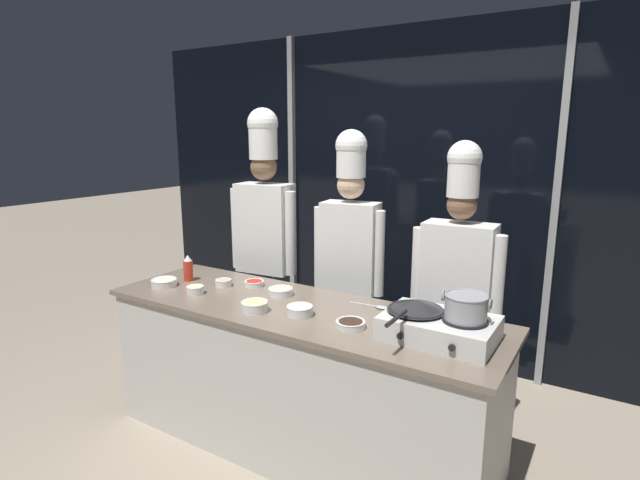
{
  "coord_description": "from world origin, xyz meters",
  "views": [
    {
      "loc": [
        1.55,
        -2.25,
        1.88
      ],
      "look_at": [
        0.0,
        0.25,
        1.24
      ],
      "focal_mm": 28.0,
      "sensor_mm": 36.0,
      "label": 1
    }
  ],
  "objects_px": {
    "prep_bowl_soy_glaze": "(351,324)",
    "chef_sous": "(350,244)",
    "prep_bowl_bell_pepper": "(254,283)",
    "prep_bowl_ginger": "(255,306)",
    "stock_pot": "(466,306)",
    "serving_spoon_slotted": "(377,307)",
    "prep_bowl_chicken": "(281,291)",
    "portable_stove": "(439,327)",
    "prep_bowl_onion": "(300,310)",
    "frying_pan": "(416,305)",
    "squeeze_bottle_chili": "(188,269)",
    "prep_bowl_shrimp": "(223,282)",
    "chef_head": "(265,223)",
    "prep_bowl_noodles": "(195,289)",
    "prep_bowl_bean_sprouts": "(164,282)",
    "chef_line": "(458,272)"
  },
  "relations": [
    {
      "from": "chef_head",
      "to": "prep_bowl_soy_glaze",
      "type": "bearing_deg",
      "value": 140.21
    },
    {
      "from": "squeeze_bottle_chili",
      "to": "prep_bowl_ginger",
      "type": "xyz_separation_m",
      "value": [
        0.76,
        -0.23,
        -0.05
      ]
    },
    {
      "from": "chef_head",
      "to": "portable_stove",
      "type": "bearing_deg",
      "value": 151.01
    },
    {
      "from": "prep_bowl_chicken",
      "to": "serving_spoon_slotted",
      "type": "height_order",
      "value": "prep_bowl_chicken"
    },
    {
      "from": "prep_bowl_noodles",
      "to": "prep_bowl_onion",
      "type": "xyz_separation_m",
      "value": [
        0.77,
        0.03,
        0.0
      ]
    },
    {
      "from": "serving_spoon_slotted",
      "to": "chef_sous",
      "type": "distance_m",
      "value": 0.67
    },
    {
      "from": "squeeze_bottle_chili",
      "to": "chef_sous",
      "type": "relative_size",
      "value": 0.09
    },
    {
      "from": "prep_bowl_onion",
      "to": "serving_spoon_slotted",
      "type": "bearing_deg",
      "value": 47.1
    },
    {
      "from": "prep_bowl_ginger",
      "to": "prep_bowl_shrimp",
      "type": "distance_m",
      "value": 0.54
    },
    {
      "from": "frying_pan",
      "to": "prep_bowl_shrimp",
      "type": "distance_m",
      "value": 1.37
    },
    {
      "from": "prep_bowl_bell_pepper",
      "to": "prep_bowl_soy_glaze",
      "type": "bearing_deg",
      "value": -18.62
    },
    {
      "from": "stock_pot",
      "to": "prep_bowl_noodles",
      "type": "xyz_separation_m",
      "value": [
        -1.64,
        -0.12,
        -0.16
      ]
    },
    {
      "from": "prep_bowl_noodles",
      "to": "serving_spoon_slotted",
      "type": "bearing_deg",
      "value": 18.66
    },
    {
      "from": "prep_bowl_ginger",
      "to": "portable_stove",
      "type": "bearing_deg",
      "value": 9.67
    },
    {
      "from": "chef_head",
      "to": "prep_bowl_bell_pepper",
      "type": "bearing_deg",
      "value": 114.39
    },
    {
      "from": "frying_pan",
      "to": "stock_pot",
      "type": "height_order",
      "value": "stock_pot"
    },
    {
      "from": "chef_line",
      "to": "prep_bowl_onion",
      "type": "bearing_deg",
      "value": 49.49
    },
    {
      "from": "serving_spoon_slotted",
      "to": "prep_bowl_chicken",
      "type": "bearing_deg",
      "value": -169.94
    },
    {
      "from": "portable_stove",
      "to": "frying_pan",
      "type": "relative_size",
      "value": 1.08
    },
    {
      "from": "portable_stove",
      "to": "stock_pot",
      "type": "bearing_deg",
      "value": 0.09
    },
    {
      "from": "prep_bowl_soy_glaze",
      "to": "prep_bowl_chicken",
      "type": "height_order",
      "value": "prep_bowl_chicken"
    },
    {
      "from": "prep_bowl_onion",
      "to": "prep_bowl_soy_glaze",
      "type": "bearing_deg",
      "value": -1.48
    },
    {
      "from": "prep_bowl_noodles",
      "to": "prep_bowl_onion",
      "type": "distance_m",
      "value": 0.77
    },
    {
      "from": "prep_bowl_onion",
      "to": "prep_bowl_chicken",
      "type": "xyz_separation_m",
      "value": [
        -0.3,
        0.22,
        -0.01
      ]
    },
    {
      "from": "prep_bowl_ginger",
      "to": "prep_bowl_onion",
      "type": "bearing_deg",
      "value": 17.9
    },
    {
      "from": "frying_pan",
      "to": "prep_bowl_ginger",
      "type": "bearing_deg",
      "value": -169.27
    },
    {
      "from": "squeeze_bottle_chili",
      "to": "serving_spoon_slotted",
      "type": "distance_m",
      "value": 1.33
    },
    {
      "from": "prep_bowl_onion",
      "to": "frying_pan",
      "type": "bearing_deg",
      "value": 7.78
    },
    {
      "from": "frying_pan",
      "to": "prep_bowl_ginger",
      "type": "height_order",
      "value": "frying_pan"
    },
    {
      "from": "prep_bowl_soy_glaze",
      "to": "prep_bowl_bell_pepper",
      "type": "relative_size",
      "value": 1.21
    },
    {
      "from": "prep_bowl_ginger",
      "to": "chef_sous",
      "type": "relative_size",
      "value": 0.08
    },
    {
      "from": "chef_sous",
      "to": "prep_bowl_chicken",
      "type": "bearing_deg",
      "value": 65.05
    },
    {
      "from": "prep_bowl_ginger",
      "to": "chef_sous",
      "type": "height_order",
      "value": "chef_sous"
    },
    {
      "from": "squeeze_bottle_chili",
      "to": "prep_bowl_onion",
      "type": "distance_m",
      "value": 1.02
    },
    {
      "from": "portable_stove",
      "to": "squeeze_bottle_chili",
      "type": "relative_size",
      "value": 2.98
    },
    {
      "from": "frying_pan",
      "to": "chef_line",
      "type": "bearing_deg",
      "value": 90.04
    },
    {
      "from": "squeeze_bottle_chili",
      "to": "prep_bowl_bell_pepper",
      "type": "distance_m",
      "value": 0.48
    },
    {
      "from": "prep_bowl_shrimp",
      "to": "chef_sous",
      "type": "distance_m",
      "value": 0.89
    },
    {
      "from": "stock_pot",
      "to": "serving_spoon_slotted",
      "type": "xyz_separation_m",
      "value": [
        -0.57,
        0.24,
        -0.18
      ]
    },
    {
      "from": "prep_bowl_noodles",
      "to": "prep_bowl_ginger",
      "type": "relative_size",
      "value": 0.7
    },
    {
      "from": "squeeze_bottle_chili",
      "to": "prep_bowl_shrimp",
      "type": "distance_m",
      "value": 0.29
    },
    {
      "from": "frying_pan",
      "to": "serving_spoon_slotted",
      "type": "height_order",
      "value": "frying_pan"
    },
    {
      "from": "prep_bowl_soy_glaze",
      "to": "chef_sous",
      "type": "distance_m",
      "value": 0.94
    },
    {
      "from": "prep_bowl_noodles",
      "to": "serving_spoon_slotted",
      "type": "height_order",
      "value": "prep_bowl_noodles"
    },
    {
      "from": "prep_bowl_bell_pepper",
      "to": "frying_pan",
      "type": "bearing_deg",
      "value": -9.58
    },
    {
      "from": "squeeze_bottle_chili",
      "to": "prep_bowl_bean_sprouts",
      "type": "relative_size",
      "value": 1.08
    },
    {
      "from": "chef_line",
      "to": "chef_sous",
      "type": "bearing_deg",
      "value": -2.2
    },
    {
      "from": "prep_bowl_onion",
      "to": "serving_spoon_slotted",
      "type": "distance_m",
      "value": 0.45
    },
    {
      "from": "prep_bowl_ginger",
      "to": "prep_bowl_onion",
      "type": "height_order",
      "value": "prep_bowl_ginger"
    },
    {
      "from": "prep_bowl_chicken",
      "to": "portable_stove",
      "type": "bearing_deg",
      "value": -7.28
    }
  ]
}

